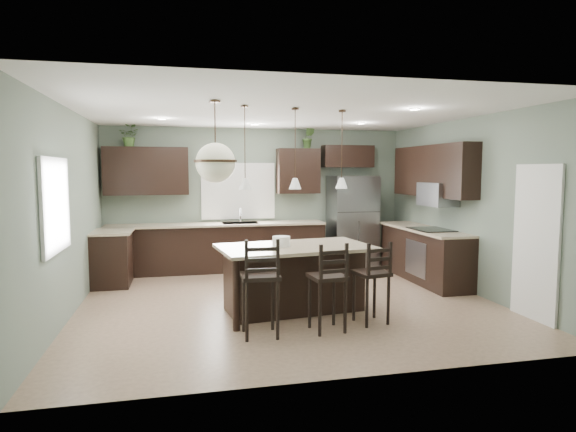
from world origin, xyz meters
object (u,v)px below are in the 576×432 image
(kitchen_island, at_px, (295,279))
(bar_stool_right, at_px, (371,282))
(serving_dish, at_px, (281,241))
(plant_back_left, at_px, (130,136))
(bar_stool_center, at_px, (327,287))
(refrigerator, at_px, (352,222))
(bar_stool_left, at_px, (260,287))

(kitchen_island, height_order, bar_stool_right, bar_stool_right)
(serving_dish, height_order, plant_back_left, plant_back_left)
(bar_stool_center, bearing_deg, kitchen_island, 95.79)
(bar_stool_right, bearing_deg, serving_dish, 136.08)
(refrigerator, distance_m, bar_stool_right, 3.72)
(bar_stool_left, bearing_deg, plant_back_left, 115.78)
(kitchen_island, distance_m, bar_stool_center, 0.91)
(refrigerator, distance_m, bar_stool_center, 4.11)
(serving_dish, bearing_deg, plant_back_left, 125.66)
(refrigerator, distance_m, plant_back_left, 4.62)
(refrigerator, relative_size, bar_stool_center, 1.68)
(kitchen_island, relative_size, bar_stool_left, 1.75)
(refrigerator, height_order, bar_stool_left, refrigerator)
(serving_dish, height_order, bar_stool_center, bar_stool_center)
(plant_back_left, bearing_deg, bar_stool_center, -56.54)
(serving_dish, distance_m, plant_back_left, 4.14)
(bar_stool_left, bearing_deg, kitchen_island, 55.69)
(bar_stool_right, bearing_deg, plant_back_left, 120.30)
(kitchen_island, xyz_separation_m, bar_stool_right, (0.83, -0.71, 0.07))
(kitchen_island, bearing_deg, plant_back_left, 120.98)
(kitchen_island, height_order, plant_back_left, plant_back_left)
(serving_dish, relative_size, bar_stool_left, 0.20)
(bar_stool_right, bearing_deg, bar_stool_left, 176.30)
(bar_stool_left, xyz_separation_m, bar_stool_right, (1.47, 0.17, -0.06))
(serving_dish, xyz_separation_m, bar_stool_center, (0.39, -0.86, -0.44))
(serving_dish, xyz_separation_m, bar_stool_left, (-0.44, -0.86, -0.40))
(refrigerator, relative_size, bar_stool_left, 1.57)
(bar_stool_center, xyz_separation_m, bar_stool_right, (0.64, 0.17, -0.02))
(refrigerator, xyz_separation_m, bar_stool_center, (-1.69, -3.72, -0.37))
(refrigerator, xyz_separation_m, serving_dish, (-2.08, -2.87, 0.07))
(kitchen_island, bearing_deg, serving_dish, 180.00)
(refrigerator, bearing_deg, kitchen_island, -123.48)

